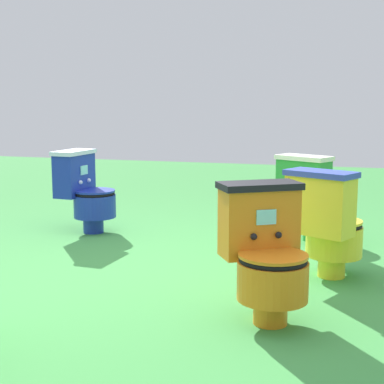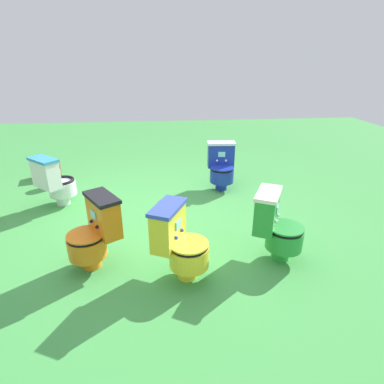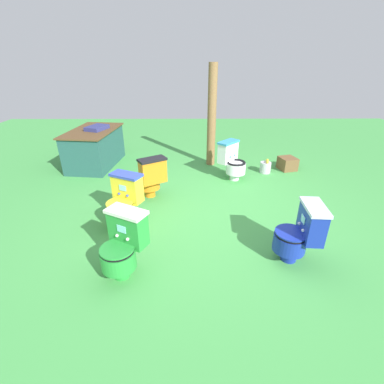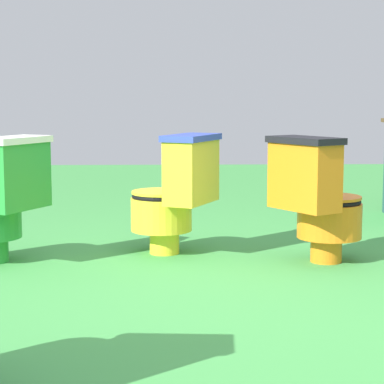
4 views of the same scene
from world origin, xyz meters
TOP-DOWN VIEW (x-y plane):
  - ground at (0.00, 0.00)m, footprint 14.00×14.00m
  - toilet_yellow at (-0.29, 1.16)m, footprint 0.62×0.58m
  - toilet_green at (-1.28, 0.96)m, footprint 0.62×0.58m
  - toilet_orange at (0.52, 0.90)m, footprint 0.63×0.60m

SIDE VIEW (x-z plane):
  - ground at x=0.00m, z-range 0.00..0.00m
  - toilet_yellow at x=-0.29m, z-range 0.01..0.73m
  - toilet_green at x=-1.28m, z-range 0.01..0.73m
  - toilet_orange at x=0.52m, z-range 0.01..0.73m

